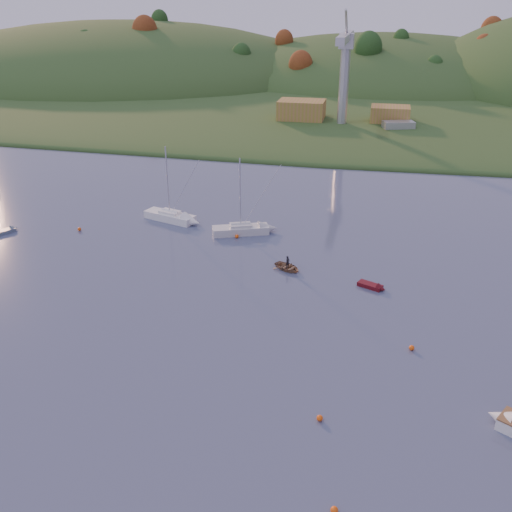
% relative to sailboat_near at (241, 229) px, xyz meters
% --- Properties ---
extents(far_shore, '(620.00, 220.00, 1.50)m').
position_rel_sailboat_near_xyz_m(far_shore, '(6.40, 175.22, -0.70)').
color(far_shore, '#314A1D').
rests_on(far_shore, ground).
extents(shore_slope, '(640.00, 150.00, 7.00)m').
position_rel_sailboat_near_xyz_m(shore_slope, '(6.40, 110.22, -0.70)').
color(shore_slope, '#314A1D').
rests_on(shore_slope, ground).
extents(hill_left, '(170.00, 140.00, 44.00)m').
position_rel_sailboat_near_xyz_m(hill_left, '(-83.60, 145.22, -0.70)').
color(hill_left, '#314A1D').
rests_on(hill_left, ground).
extents(hill_center, '(140.00, 120.00, 36.00)m').
position_rel_sailboat_near_xyz_m(hill_center, '(16.40, 155.22, -0.70)').
color(hill_center, '#314A1D').
rests_on(hill_center, ground).
extents(hillside_trees, '(280.00, 50.00, 32.00)m').
position_rel_sailboat_near_xyz_m(hillside_trees, '(6.40, 130.22, -0.70)').
color(hillside_trees, '#204518').
rests_on(hillside_trees, ground).
extents(wharf, '(42.00, 16.00, 2.40)m').
position_rel_sailboat_near_xyz_m(wharf, '(11.40, 67.22, 0.50)').
color(wharf, slate).
rests_on(wharf, ground).
extents(shed_west, '(11.00, 8.00, 4.80)m').
position_rel_sailboat_near_xyz_m(shed_west, '(-1.60, 68.22, 4.10)').
color(shed_west, olive).
rests_on(shed_west, wharf).
extents(shed_east, '(9.00, 7.00, 4.00)m').
position_rel_sailboat_near_xyz_m(shed_east, '(19.40, 69.22, 3.70)').
color(shed_east, olive).
rests_on(shed_east, wharf).
extents(dock_crane, '(3.20, 28.00, 20.30)m').
position_rel_sailboat_near_xyz_m(dock_crane, '(8.40, 63.61, 16.47)').
color(dock_crane, '#B7B7BC').
rests_on(dock_crane, wharf).
extents(sailboat_near, '(8.01, 4.99, 10.68)m').
position_rel_sailboat_near_xyz_m(sailboat_near, '(0.00, 0.00, 0.00)').
color(sailboat_near, silver).
rests_on(sailboat_near, ground).
extents(sailboat_far, '(8.24, 4.67, 10.96)m').
position_rel_sailboat_near_xyz_m(sailboat_far, '(-11.37, 2.82, 0.01)').
color(sailboat_far, white).
rests_on(sailboat_far, ground).
extents(canoe, '(4.34, 4.01, 0.73)m').
position_rel_sailboat_near_xyz_m(canoe, '(8.24, -9.92, -0.34)').
color(canoe, '#9C7756').
rests_on(canoe, ground).
extents(paddler, '(0.61, 0.67, 1.55)m').
position_rel_sailboat_near_xyz_m(paddler, '(8.24, -9.92, 0.07)').
color(paddler, black).
rests_on(paddler, ground).
extents(red_tender, '(3.43, 2.34, 1.11)m').
position_rel_sailboat_near_xyz_m(red_tender, '(18.67, -12.64, -0.47)').
color(red_tender, '#540C12').
rests_on(red_tender, ground).
extents(grey_dinghy, '(2.63, 3.36, 1.19)m').
position_rel_sailboat_near_xyz_m(grey_dinghy, '(-31.68, -6.27, -0.46)').
color(grey_dinghy, slate).
rests_on(grey_dinghy, ground).
extents(work_vessel, '(17.04, 10.11, 4.13)m').
position_rel_sailboat_near_xyz_m(work_vessel, '(21.40, 63.22, 0.77)').
color(work_vessel, slate).
rests_on(work_vessel, ground).
extents(buoy_0, '(0.50, 0.50, 0.50)m').
position_rel_sailboat_near_xyz_m(buoy_0, '(17.03, -44.24, -0.45)').
color(buoy_0, '#FF580D').
rests_on(buoy_0, ground).
extents(buoy_1, '(0.50, 0.50, 0.50)m').
position_rel_sailboat_near_xyz_m(buoy_1, '(22.34, -24.29, -0.45)').
color(buoy_1, '#FF580D').
rests_on(buoy_1, ground).
extents(buoy_2, '(0.50, 0.50, 0.50)m').
position_rel_sailboat_near_xyz_m(buoy_2, '(-22.32, -3.83, -0.45)').
color(buoy_2, '#FF580D').
rests_on(buoy_2, ground).
extents(buoy_3, '(0.50, 0.50, 0.50)m').
position_rel_sailboat_near_xyz_m(buoy_3, '(-0.13, -1.63, -0.45)').
color(buoy_3, '#FF580D').
rests_on(buoy_3, ground).
extents(buoy_4, '(0.50, 0.50, 0.50)m').
position_rel_sailboat_near_xyz_m(buoy_4, '(15.12, -35.78, -0.45)').
color(buoy_4, '#FF580D').
rests_on(buoy_4, ground).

